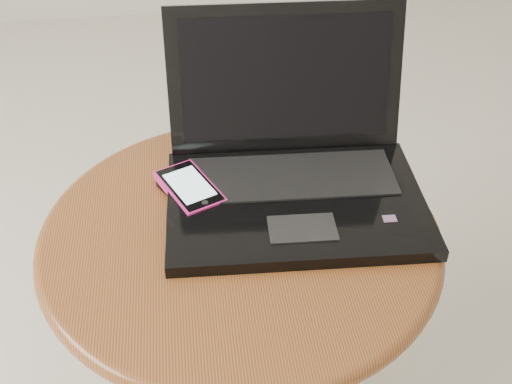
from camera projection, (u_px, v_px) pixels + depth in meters
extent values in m
cylinder|color=#602916|center=(242.00, 331.00, 1.15)|extent=(0.10, 0.10, 0.43)
cylinder|color=#612E16|center=(240.00, 234.00, 1.00)|extent=(0.59, 0.59, 0.03)
torus|color=#612E16|center=(240.00, 234.00, 1.00)|extent=(0.62, 0.62, 0.03)
cube|color=black|center=(296.00, 203.00, 1.02)|extent=(0.41, 0.30, 0.02)
cube|color=black|center=(292.00, 176.00, 1.06)|extent=(0.34, 0.14, 0.00)
cube|color=black|center=(302.00, 228.00, 0.96)|extent=(0.10, 0.07, 0.00)
cube|color=red|center=(390.00, 219.00, 0.98)|extent=(0.02, 0.02, 0.00)
cube|color=black|center=(285.00, 78.00, 1.08)|extent=(0.39, 0.09, 0.24)
cube|color=black|center=(286.00, 79.00, 1.07)|extent=(0.35, 0.07, 0.20)
cube|color=black|center=(192.00, 195.00, 1.05)|extent=(0.11, 0.13, 0.01)
cube|color=#A90D56|center=(174.00, 176.00, 1.08)|extent=(0.06, 0.04, 0.00)
cube|color=#D72486|center=(190.00, 189.00, 1.04)|extent=(0.12, 0.15, 0.01)
cube|color=black|center=(189.00, 185.00, 1.04)|extent=(0.11, 0.14, 0.00)
cube|color=silver|center=(189.00, 185.00, 1.04)|extent=(0.09, 0.10, 0.00)
cylinder|color=black|center=(205.00, 202.00, 1.00)|extent=(0.01, 0.01, 0.00)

